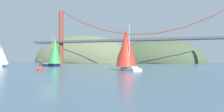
% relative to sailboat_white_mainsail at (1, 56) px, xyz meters
% --- Properties ---
extents(ground_plane, '(360.00, 360.00, 0.00)m').
position_rel_sailboat_white_mainsail_xyz_m(ground_plane, '(36.15, -29.88, -3.51)').
color(ground_plane, '#426075').
extents(headland_center, '(69.87, 44.00, 35.68)m').
position_rel_sailboat_white_mainsail_xyz_m(headland_center, '(41.15, 105.12, -3.51)').
color(headland_center, '#425138').
rests_on(headland_center, ground_plane).
extents(headland_left, '(84.94, 44.00, 45.06)m').
position_rel_sailboat_white_mainsail_xyz_m(headland_left, '(-18.85, 105.12, -3.51)').
color(headland_left, '#5B6647').
rests_on(headland_left, ground_plane).
extents(suspension_bridge, '(139.67, 6.00, 33.86)m').
position_rel_sailboat_white_mainsail_xyz_m(suspension_bridge, '(36.15, 65.12, 11.47)').
color(suspension_bridge, brown).
rests_on(suspension_bridge, ground_plane).
extents(sailboat_white_mainsail, '(6.74, 7.60, 7.22)m').
position_rel_sailboat_white_mainsail_xyz_m(sailboat_white_mainsail, '(0.00, 0.00, 0.00)').
color(sailboat_white_mainsail, '#B7B2A8').
rests_on(sailboat_white_mainsail, ground_plane).
extents(sailboat_green_sail, '(9.69, 7.16, 10.85)m').
position_rel_sailboat_white_mainsail_xyz_m(sailboat_green_sail, '(12.36, 11.29, 1.75)').
color(sailboat_green_sail, '#191E4C').
rests_on(sailboat_green_sail, ground_plane).
extents(sailboat_scarlet_sail, '(7.30, 8.62, 10.09)m').
position_rel_sailboat_white_mainsail_xyz_m(sailboat_scarlet_sail, '(42.54, -8.40, 1.38)').
color(sailboat_scarlet_sail, white).
rests_on(sailboat_scarlet_sail, ground_plane).
extents(channel_buoy, '(1.10, 1.10, 2.64)m').
position_rel_sailboat_white_mainsail_xyz_m(channel_buoy, '(23.98, -13.93, -3.14)').
color(channel_buoy, red).
rests_on(channel_buoy, ground_plane).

